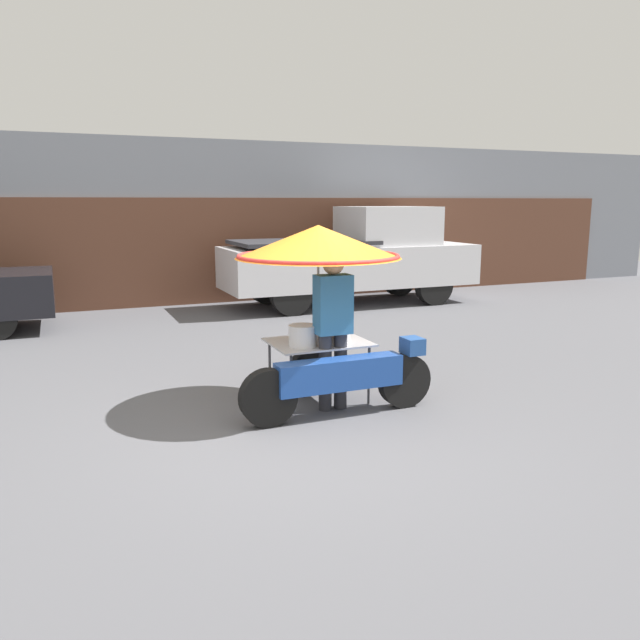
{
  "coord_description": "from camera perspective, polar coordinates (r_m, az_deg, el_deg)",
  "views": [
    {
      "loc": [
        -2.09,
        -5.47,
        2.22
      ],
      "look_at": [
        0.52,
        0.71,
        0.93
      ],
      "focal_mm": 35.0,
      "sensor_mm": 36.0,
      "label": 1
    }
  ],
  "objects": [
    {
      "name": "vendor_motorcycle_cart",
      "position": [
        6.73,
        0.09,
        4.84
      ],
      "size": [
        2.14,
        1.81,
        1.96
      ],
      "color": "black",
      "rests_on": "ground"
    },
    {
      "name": "ground_plane",
      "position": [
        6.26,
        -1.91,
        -9.91
      ],
      "size": [
        36.0,
        36.0,
        0.0
      ],
      "primitive_type": "plane",
      "color": "#56565B"
    },
    {
      "name": "pickup_truck",
      "position": [
        13.55,
        3.37,
        5.72
      ],
      "size": [
        5.49,
        1.78,
        2.1
      ],
      "color": "black",
      "rests_on": "ground"
    },
    {
      "name": "vendor_person",
      "position": [
        6.59,
        1.2,
        -0.25
      ],
      "size": [
        0.38,
        0.23,
        1.69
      ],
      "color": "#2D2D33",
      "rests_on": "ground"
    },
    {
      "name": "shopfront_building",
      "position": [
        14.64,
        -14.86,
        8.64
      ],
      "size": [
        28.0,
        2.06,
        3.52
      ],
      "color": "gray",
      "rests_on": "ground"
    }
  ]
}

